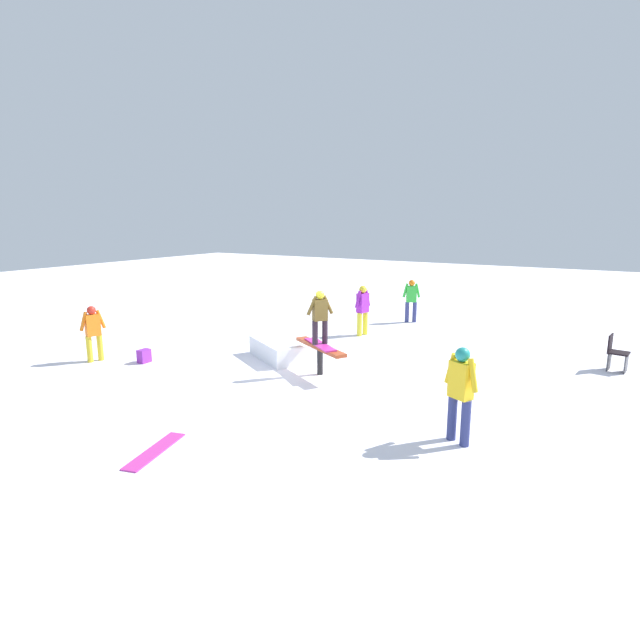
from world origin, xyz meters
The scene contains 11 objects.
ground_plane centered at (0.00, 0.00, 0.00)m, with size 60.00×60.00×0.00m, color white.
rail_feature centered at (0.00, 0.00, 0.60)m, with size 1.81×1.22×0.72m.
snow_kicker_ramp centered at (-1.47, 0.86, 0.24)m, with size 1.80×1.50×0.49m, color white.
main_rider_on_rail centered at (0.00, 0.00, 1.34)m, with size 1.23×1.03×1.29m.
bystander_green centered at (-0.27, 6.80, 0.85)m, with size 0.59×0.37×1.51m.
bystander_yellow centered at (3.80, -1.99, 0.91)m, with size 0.65×0.39×1.62m.
bystander_orange centered at (-5.56, -1.98, 0.81)m, with size 0.31×0.64×1.45m.
bystander_purple centered at (-0.87, 4.12, 0.88)m, with size 0.30×0.72×1.57m.
loose_snowboard_magenta centered at (-0.25, -4.76, 0.01)m, with size 1.35×0.28×0.02m, color #C22F94.
folding_chair centered at (6.01, 3.86, 0.41)m, with size 0.50×0.50×0.88m.
backpack_on_snow centered at (-4.38, -1.43, 0.17)m, with size 0.30×0.22×0.34m, color purple.
Camera 1 is at (5.72, -9.75, 3.66)m, focal length 28.00 mm.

